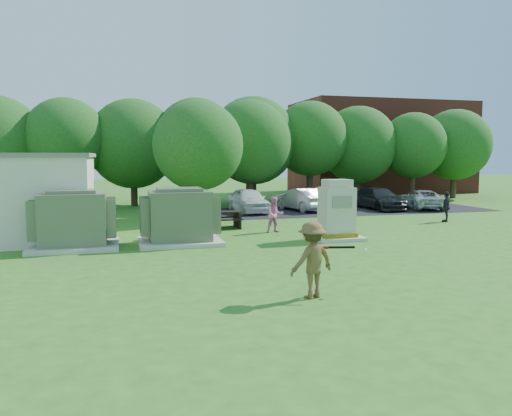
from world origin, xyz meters
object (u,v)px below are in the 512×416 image
object	(u,v)px
picnic_table	(221,218)
person_walking_right	(446,207)
generator_cabinet	(337,213)
car_silver_b	(421,199)
transformer_left	(74,221)
car_silver_a	(301,199)
car_white	(249,200)
car_dark	(379,199)
person_at_picnic	(275,215)
batter	(312,260)
transformer_right	(180,218)

from	to	relation	value
picnic_table	person_walking_right	bearing A→B (deg)	-3.94
generator_cabinet	car_silver_b	xyz separation A→B (m)	(9.89, 9.18, -0.44)
transformer_left	car_silver_a	size ratio (longest dim) A/B	0.74
generator_cabinet	car_white	distance (m)	10.10
generator_cabinet	car_white	size ratio (longest dim) A/B	0.56
car_dark	car_silver_b	size ratio (longest dim) A/B	1.07
car_silver_a	person_at_picnic	bearing A→B (deg)	49.99
picnic_table	person_walking_right	size ratio (longest dim) A/B	1.17
picnic_table	person_walking_right	world-z (taller)	person_walking_right
transformer_left	batter	xyz separation A→B (m)	(5.78, -7.97, -0.09)
generator_cabinet	batter	bearing A→B (deg)	-118.31
person_at_picnic	batter	bearing A→B (deg)	-104.17
person_walking_right	transformer_right	bearing A→B (deg)	-40.51
picnic_table	car_silver_a	size ratio (longest dim) A/B	0.44
transformer_left	person_walking_right	distance (m)	17.35
transformer_right	batter	size ratio (longest dim) A/B	1.71
car_silver_b	person_walking_right	bearing A→B (deg)	82.99
car_dark	batter	bearing A→B (deg)	-124.34
batter	person_at_picnic	xyz separation A→B (m)	(2.14, 9.62, -0.12)
generator_cabinet	car_silver_a	size ratio (longest dim) A/B	0.57
transformer_left	car_white	size ratio (longest dim) A/B	0.72
picnic_table	car_dark	xyz separation A→B (m)	(10.98, 5.47, 0.18)
batter	person_walking_right	world-z (taller)	batter
generator_cabinet	car_dark	world-z (taller)	generator_cabinet
generator_cabinet	person_at_picnic	size ratio (longest dim) A/B	1.54
transformer_right	car_silver_a	bearing A→B (deg)	48.57
car_dark	person_at_picnic	bearing A→B (deg)	-141.91
generator_cabinet	person_walking_right	distance (m)	8.19
transformer_left	car_silver_a	xyz separation A→B (m)	(12.05, 9.46, -0.30)
transformer_left	transformer_right	bearing A→B (deg)	0.00
transformer_left	person_walking_right	xyz separation A→B (m)	(17.14, 2.71, -0.21)
car_dark	transformer_right	bearing A→B (deg)	-146.88
car_dark	person_walking_right	bearing A→B (deg)	-88.95
picnic_table	batter	size ratio (longest dim) A/B	1.01
car_dark	car_silver_b	distance (m)	2.71
generator_cabinet	car_white	xyz separation A→B (m)	(-0.94, 10.05, -0.32)
generator_cabinet	car_silver_a	xyz separation A→B (m)	(2.35, 10.16, -0.35)
generator_cabinet	batter	size ratio (longest dim) A/B	1.33
transformer_left	car_silver_b	size ratio (longest dim) A/B	0.71
transformer_right	car_white	xyz separation A→B (m)	(5.06, 9.35, -0.26)
person_at_picnic	car_dark	world-z (taller)	person_at_picnic
picnic_table	car_dark	bearing A→B (deg)	26.48
generator_cabinet	car_silver_b	world-z (taller)	generator_cabinet
generator_cabinet	car_dark	xyz separation A→B (m)	(7.22, 9.65, -0.37)
transformer_right	batter	distance (m)	8.24
picnic_table	car_dark	distance (m)	12.27
batter	person_walking_right	bearing A→B (deg)	-153.39
generator_cabinet	picnic_table	distance (m)	5.65
person_at_picnic	car_silver_a	xyz separation A→B (m)	(4.12, 7.81, -0.09)
car_silver_a	car_silver_b	size ratio (longest dim) A/B	0.97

